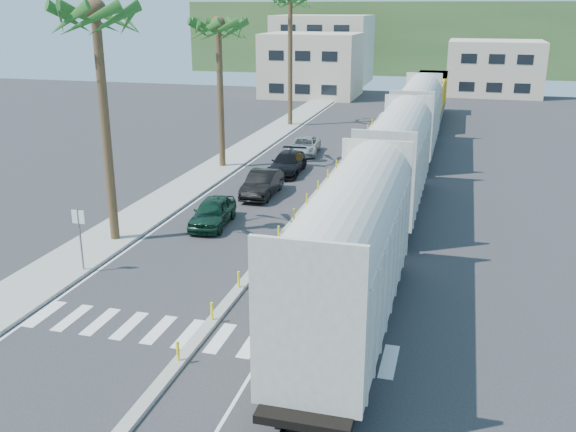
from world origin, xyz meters
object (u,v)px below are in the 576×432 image
object	(u,v)px
car_second	(262,184)
street_sign	(80,231)
car_lead	(213,212)
cyclist	(281,287)

from	to	relation	value
car_second	street_sign	bearing A→B (deg)	-107.30
car_lead	cyclist	bearing A→B (deg)	-58.48
street_sign	car_second	xyz separation A→B (m)	(4.04, 13.69, -1.19)
street_sign	car_lead	bearing A→B (deg)	67.27
street_sign	cyclist	size ratio (longest dim) A/B	1.24
street_sign	car_lead	size ratio (longest dim) A/B	0.66
car_second	cyclist	xyz separation A→B (m)	(5.32, -14.54, -0.00)
car_second	car_lead	bearing A→B (deg)	-98.98
car_lead	street_sign	bearing A→B (deg)	-117.61
car_second	cyclist	bearing A→B (deg)	-70.77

